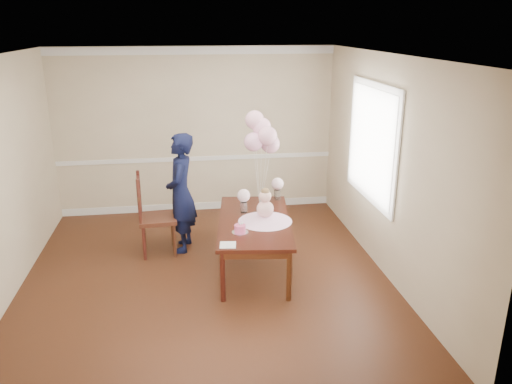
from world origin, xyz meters
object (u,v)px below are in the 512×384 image
(dining_table_top, at_px, (254,221))
(woman, at_px, (181,193))
(birthday_cake, at_px, (240,228))
(dining_chair_seat, at_px, (158,218))

(dining_table_top, xyz_separation_m, woman, (-0.91, 0.73, 0.18))
(birthday_cake, height_order, dining_chair_seat, birthday_cake)
(dining_table_top, height_order, woman, woman)
(birthday_cake, height_order, woman, woman)
(dining_chair_seat, height_order, woman, woman)
(birthday_cake, relative_size, dining_chair_seat, 0.27)
(dining_table_top, height_order, birthday_cake, birthday_cake)
(dining_table_top, xyz_separation_m, birthday_cake, (-0.23, -0.38, 0.07))
(dining_table_top, bearing_deg, dining_chair_seat, 159.28)
(dining_chair_seat, bearing_deg, birthday_cake, -49.48)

